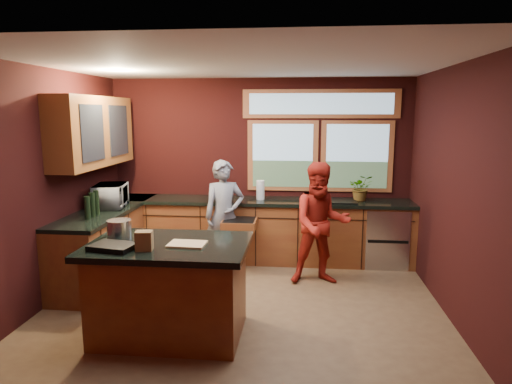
% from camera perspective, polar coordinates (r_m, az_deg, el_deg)
% --- Properties ---
extents(floor, '(4.50, 4.50, 0.00)m').
position_cam_1_polar(floor, '(5.38, -1.62, -14.15)').
color(floor, brown).
rests_on(floor, ground).
extents(room_shell, '(4.52, 4.02, 2.71)m').
position_cam_1_polar(room_shell, '(5.36, -7.64, 5.59)').
color(room_shell, black).
rests_on(room_shell, ground).
extents(back_counter, '(4.50, 0.64, 0.93)m').
position_cam_1_polar(back_counter, '(6.81, 1.87, -4.81)').
color(back_counter, '#5B2515').
rests_on(back_counter, floor).
extents(left_counter, '(0.64, 2.30, 0.93)m').
position_cam_1_polar(left_counter, '(6.52, -17.99, -5.96)').
color(left_counter, '#5B2515').
rests_on(left_counter, floor).
extents(island, '(1.55, 1.05, 0.95)m').
position_cam_1_polar(island, '(4.68, -10.71, -11.78)').
color(island, '#5B2515').
rests_on(island, floor).
extents(person_grey, '(0.66, 0.56, 1.55)m').
position_cam_1_polar(person_grey, '(6.37, -3.97, -2.96)').
color(person_grey, slate).
rests_on(person_grey, floor).
extents(person_red, '(0.85, 0.70, 1.58)m').
position_cam_1_polar(person_red, '(5.90, 8.12, -3.95)').
color(person_red, maroon).
rests_on(person_red, floor).
extents(microwave, '(0.48, 0.63, 0.31)m').
position_cam_1_polar(microwave, '(6.45, -17.70, -0.45)').
color(microwave, '#999999').
rests_on(microwave, left_counter).
extents(potted_plant, '(0.34, 0.29, 0.38)m').
position_cam_1_polar(potted_plant, '(6.76, 12.98, 0.51)').
color(potted_plant, '#999999').
rests_on(potted_plant, back_counter).
extents(paper_towel, '(0.12, 0.12, 0.28)m').
position_cam_1_polar(paper_towel, '(6.70, 0.55, 0.25)').
color(paper_towel, silver).
rests_on(paper_towel, back_counter).
extents(cutting_board, '(0.36, 0.27, 0.02)m').
position_cam_1_polar(cutting_board, '(4.43, -8.60, -6.46)').
color(cutting_board, tan).
rests_on(cutting_board, island).
extents(stock_pot, '(0.24, 0.24, 0.18)m').
position_cam_1_polar(stock_pot, '(4.82, -16.72, -4.42)').
color(stock_pot, silver).
rests_on(stock_pot, island).
extents(paper_bag, '(0.17, 0.14, 0.18)m').
position_cam_1_polar(paper_bag, '(4.32, -13.81, -5.94)').
color(paper_bag, brown).
rests_on(paper_bag, island).
extents(black_tray, '(0.45, 0.35, 0.05)m').
position_cam_1_polar(black_tray, '(4.45, -17.44, -6.54)').
color(black_tray, black).
rests_on(black_tray, island).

